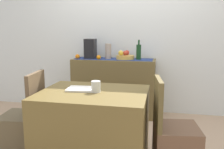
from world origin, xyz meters
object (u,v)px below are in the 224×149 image
at_px(coffee_cup, 96,87).
at_px(coffee_maker, 90,49).
at_px(sideboard_console, 114,87).
at_px(fruit_bowl, 125,57).
at_px(chair_by_corner, 174,145).
at_px(chair_near_window, 23,131).
at_px(wine_bottle, 139,52).
at_px(dining_table, 94,128).
at_px(ceramic_vase, 108,51).
at_px(open_book, 82,89).

bearing_deg(coffee_cup, coffee_maker, 108.55).
relative_size(sideboard_console, coffee_cup, 11.71).
bearing_deg(coffee_maker, fruit_bowl, 0.00).
xyz_separation_m(fruit_bowl, coffee_cup, (-0.05, -1.47, -0.12)).
bearing_deg(fruit_bowl, chair_by_corner, -64.56).
xyz_separation_m(fruit_bowl, chair_near_window, (-0.86, -1.46, -0.64)).
bearing_deg(wine_bottle, dining_table, -101.06).
bearing_deg(coffee_cup, wine_bottle, 80.11).
height_order(dining_table, chair_by_corner, chair_by_corner).
distance_m(sideboard_console, ceramic_vase, 0.56).
relative_size(sideboard_console, ceramic_vase, 5.34).
distance_m(fruit_bowl, wine_bottle, 0.22).
distance_m(coffee_cup, chair_by_corner, 0.92).
bearing_deg(coffee_maker, chair_by_corner, -49.64).
distance_m(dining_table, chair_by_corner, 0.79).
xyz_separation_m(ceramic_vase, open_book, (0.05, -1.42, -0.24)).
bearing_deg(ceramic_vase, coffee_cup, -81.88).
bearing_deg(dining_table, wine_bottle, 78.94).
bearing_deg(chair_near_window, wine_bottle, 53.89).
height_order(wine_bottle, coffee_maker, coffee_maker).
xyz_separation_m(wine_bottle, chair_near_window, (-1.07, -1.46, -0.73)).
height_order(fruit_bowl, coffee_cup, fruit_bowl).
bearing_deg(coffee_cup, ceramic_vase, 98.12).
height_order(fruit_bowl, wine_bottle, wine_bottle).
height_order(open_book, coffee_cup, coffee_cup).
bearing_deg(coffee_cup, dining_table, 161.25).
distance_m(wine_bottle, dining_table, 1.61).
xyz_separation_m(ceramic_vase, chair_by_corner, (0.96, -1.46, -0.73)).
bearing_deg(coffee_cup, open_book, 161.21).
distance_m(chair_near_window, chair_by_corner, 1.56).
bearing_deg(ceramic_vase, open_book, -88.04).
bearing_deg(fruit_bowl, open_book, -98.64).
bearing_deg(coffee_maker, ceramic_vase, 0.00).
bearing_deg(fruit_bowl, coffee_cup, -92.10).
distance_m(open_book, chair_by_corner, 1.03).
relative_size(wine_bottle, chair_by_corner, 0.33).
relative_size(wine_bottle, dining_table, 0.29).
height_order(wine_bottle, open_book, wine_bottle).
xyz_separation_m(fruit_bowl, wine_bottle, (0.20, 0.00, 0.08)).
height_order(fruit_bowl, chair_by_corner, fruit_bowl).
bearing_deg(ceramic_vase, sideboard_console, 0.00).
height_order(dining_table, coffee_cup, coffee_cup).
xyz_separation_m(sideboard_console, ceramic_vase, (-0.09, 0.00, 0.56)).
xyz_separation_m(sideboard_console, open_book, (-0.04, -1.42, 0.31)).
bearing_deg(chair_near_window, coffee_maker, 77.84).
relative_size(coffee_maker, chair_by_corner, 0.34).
relative_size(sideboard_console, fruit_bowl, 4.65).
bearing_deg(chair_near_window, coffee_cup, -0.82).
relative_size(dining_table, chair_by_corner, 1.15).
height_order(sideboard_console, dining_table, sideboard_console).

